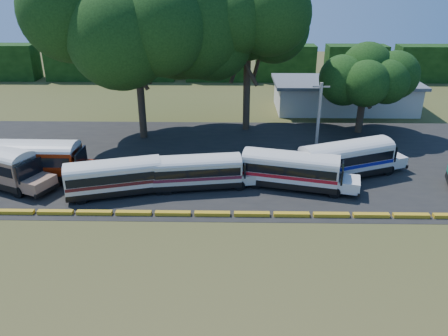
{
  "coord_description": "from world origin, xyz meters",
  "views": [
    {
      "loc": [
        2.93,
        -27.84,
        16.7
      ],
      "look_at": [
        2.3,
        6.0,
        1.75
      ],
      "focal_mm": 35.0,
      "sensor_mm": 36.0,
      "label": 1
    }
  ],
  "objects_px": {
    "bus_cream_west": "(116,175)",
    "bus_white_red": "(293,168)",
    "tree_west": "(135,18)",
    "bus_red": "(29,158)"
  },
  "relations": [
    {
      "from": "bus_cream_west",
      "to": "bus_red",
      "type": "bearing_deg",
      "value": 146.33
    },
    {
      "from": "bus_cream_west",
      "to": "bus_white_red",
      "type": "height_order",
      "value": "bus_white_red"
    },
    {
      "from": "bus_red",
      "to": "bus_cream_west",
      "type": "distance_m",
      "value": 8.7
    },
    {
      "from": "bus_cream_west",
      "to": "bus_white_red",
      "type": "distance_m",
      "value": 14.7
    },
    {
      "from": "bus_white_red",
      "to": "bus_cream_west",
      "type": "bearing_deg",
      "value": -159.98
    },
    {
      "from": "bus_red",
      "to": "tree_west",
      "type": "height_order",
      "value": "tree_west"
    },
    {
      "from": "tree_west",
      "to": "bus_cream_west",
      "type": "bearing_deg",
      "value": -88.05
    },
    {
      "from": "bus_red",
      "to": "bus_white_red",
      "type": "bearing_deg",
      "value": -1.8
    },
    {
      "from": "bus_cream_west",
      "to": "tree_west",
      "type": "distance_m",
      "value": 17.89
    },
    {
      "from": "bus_cream_west",
      "to": "bus_white_red",
      "type": "xyz_separation_m",
      "value": [
        14.62,
        1.55,
        0.08
      ]
    }
  ]
}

